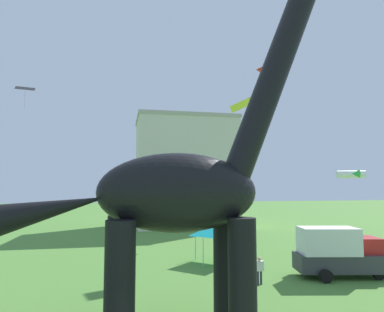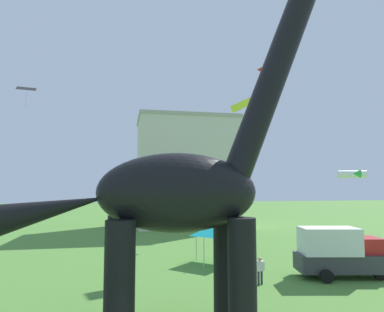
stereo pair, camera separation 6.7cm
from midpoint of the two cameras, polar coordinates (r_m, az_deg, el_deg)
The scene contains 10 objects.
dinosaur_sculpture at distance 13.64m, azimuth -2.66°, elevation -6.11°, with size 14.88×3.15×15.55m.
parked_box_truck at distance 24.96m, azimuth 23.10°, elevation -14.43°, with size 5.90×3.13×3.20m.
person_photographer at distance 21.98m, azimuth 11.10°, elevation -17.84°, with size 0.61×0.27×1.63m.
festival_canopy_tent at distance 27.14m, azimuth 3.97°, elevation -12.12°, with size 3.15×3.15×3.00m.
kite_apex at distance 32.93m, azimuth -26.15°, elevation 10.09°, with size 1.72×1.34×2.04m.
kite_near_high at distance 20.63m, azimuth 8.13°, elevation 8.40°, with size 1.81×2.09×0.53m.
kite_high_left at distance 35.98m, azimuth 11.90°, elevation 13.86°, with size 1.31×1.57×0.38m.
kite_far_left at distance 30.85m, azimuth 25.08°, elevation -2.76°, with size 2.29×2.22×0.65m.
kite_mid_left at distance 33.71m, azimuth -3.64°, elevation -7.80°, with size 1.04×1.00×1.06m.
background_building_block at distance 51.57m, azimuth -1.24°, elevation -2.63°, with size 14.58×10.60×16.18m.
Camera 1 is at (-0.65, -9.22, 5.86)m, focal length 31.93 mm.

